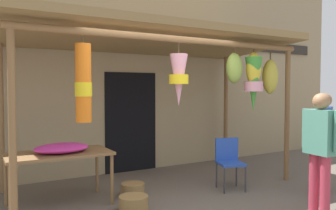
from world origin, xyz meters
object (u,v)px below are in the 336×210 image
at_px(wicker_basket_by_table, 133,190).
at_px(wicker_basket_spare, 134,204).
at_px(display_table, 59,157).
at_px(vendor_in_orange, 324,135).
at_px(flower_heap_on_table, 63,148).
at_px(customer_foreground, 320,143).
at_px(folding_chair, 229,159).

xyz_separation_m(wicker_basket_by_table, wicker_basket_spare, (-0.26, -0.60, 0.00)).
relative_size(display_table, vendor_in_orange, 0.90).
xyz_separation_m(display_table, vendor_in_orange, (3.80, -1.51, 0.25)).
xyz_separation_m(display_table, flower_heap_on_table, (0.05, -0.05, 0.14)).
relative_size(flower_heap_on_table, customer_foreground, 0.47).
height_order(flower_heap_on_table, customer_foreground, customer_foreground).
distance_m(display_table, wicker_basket_by_table, 1.23).
bearing_deg(customer_foreground, wicker_basket_by_table, 135.05).
height_order(folding_chair, wicker_basket_spare, folding_chair).
relative_size(display_table, wicker_basket_spare, 3.58).
height_order(wicker_basket_spare, customer_foreground, customer_foreground).
relative_size(wicker_basket_spare, vendor_in_orange, 0.25).
distance_m(flower_heap_on_table, folding_chair, 2.67).
bearing_deg(flower_heap_on_table, wicker_basket_spare, -43.47).
bearing_deg(folding_chair, customer_foreground, -78.04).
bearing_deg(wicker_basket_spare, vendor_in_orange, -13.82).
relative_size(folding_chair, vendor_in_orange, 0.52).
xyz_separation_m(flower_heap_on_table, folding_chair, (2.60, -0.53, -0.33)).
bearing_deg(customer_foreground, vendor_in_orange, 33.25).
relative_size(folding_chair, wicker_basket_spare, 2.09).
xyz_separation_m(wicker_basket_spare, vendor_in_orange, (2.98, -0.73, 0.83)).
relative_size(folding_chair, wicker_basket_by_table, 2.32).
distance_m(display_table, vendor_in_orange, 4.10).
height_order(flower_heap_on_table, vendor_in_orange, vendor_in_orange).
bearing_deg(folding_chair, wicker_basket_spare, -173.69).
relative_size(display_table, wicker_basket_by_table, 3.98).
distance_m(wicker_basket_by_table, wicker_basket_spare, 0.65).
height_order(flower_heap_on_table, wicker_basket_spare, flower_heap_on_table).
bearing_deg(vendor_in_orange, wicker_basket_spare, 166.18).
height_order(display_table, wicker_basket_spare, display_table).
distance_m(wicker_basket_by_table, vendor_in_orange, 3.15).
bearing_deg(vendor_in_orange, flower_heap_on_table, 158.70).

